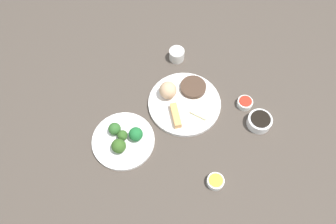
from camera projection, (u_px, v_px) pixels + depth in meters
tabletop at (190, 115)px, 1.29m from camera, size 2.20×2.20×0.02m
main_plate at (184, 103)px, 1.29m from camera, size 0.28×0.28×0.02m
rice_scoop at (168, 90)px, 1.27m from camera, size 0.07×0.07×0.07m
spring_roll at (176, 115)px, 1.24m from camera, size 0.10×0.07×0.03m
crab_rangoon_wonton at (202, 110)px, 1.26m from camera, size 0.08×0.08×0.01m
stir_fry_heap at (193, 87)px, 1.31m from camera, size 0.10×0.10×0.02m
broccoli_plate at (123, 141)px, 1.21m from camera, size 0.23×0.23×0.01m
broccoli_floret_0 at (122, 135)px, 1.20m from camera, size 0.04×0.04×0.04m
broccoli_floret_1 at (119, 146)px, 1.17m from camera, size 0.05×0.05×0.05m
broccoli_floret_2 at (115, 129)px, 1.20m from camera, size 0.05×0.05×0.05m
broccoli_floret_3 at (136, 134)px, 1.19m from camera, size 0.05×0.05×0.05m
soy_sauce_bowl at (259, 121)px, 1.24m from camera, size 0.09×0.09×0.04m
soy_sauce_bowl_liquid at (261, 119)px, 1.22m from camera, size 0.07×0.07×0.00m
sauce_ramekin_hot_mustard at (215, 182)px, 1.13m from camera, size 0.06×0.06×0.03m
sauce_ramekin_hot_mustard_liquid at (216, 180)px, 1.12m from camera, size 0.05×0.05×0.00m
sauce_ramekin_sweet_and_sour at (245, 103)px, 1.29m from camera, size 0.06×0.06×0.03m
sauce_ramekin_sweet_and_sour_liquid at (246, 101)px, 1.27m from camera, size 0.05×0.05×0.00m
teacup at (177, 55)px, 1.39m from camera, size 0.06×0.06×0.05m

